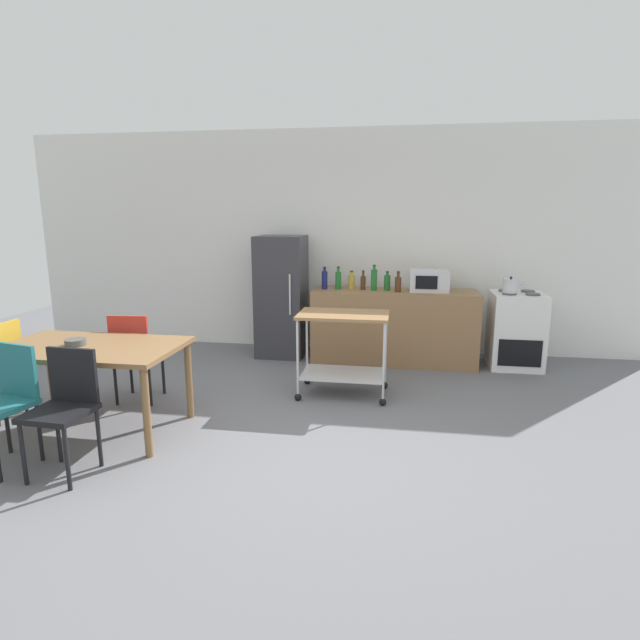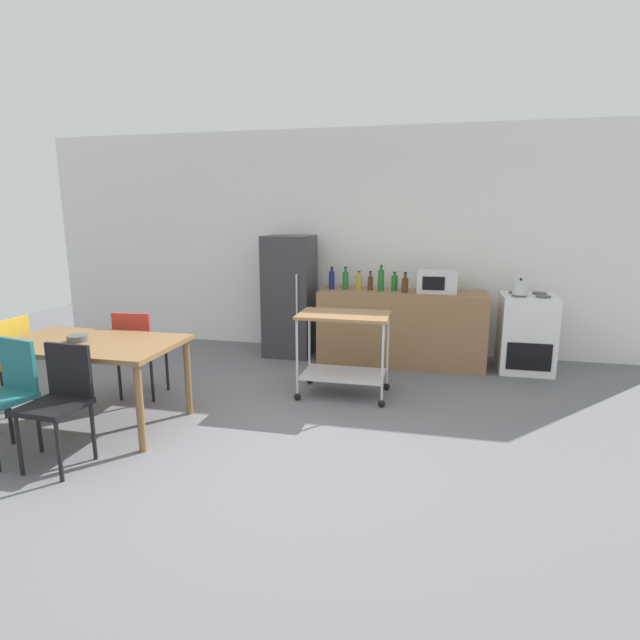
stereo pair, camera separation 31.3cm
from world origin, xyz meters
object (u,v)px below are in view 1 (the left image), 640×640
bottle_sparkling_water (387,282)px  bottle_soy_sauce (398,284)px  bottle_soda (325,280)px  chair_teal (5,397)px  bottle_vinegar (338,280)px  stove_oven (516,330)px  microwave (429,281)px  bottle_olive_oil (363,282)px  kitchen_cart (343,340)px  bottle_hot_sauce (351,282)px  kettle (511,286)px  bottle_sesame_oil (374,279)px  chair_black (64,403)px  dining_table (90,355)px  refrigerator (282,296)px  fruit_bowl (76,342)px  chair_red (135,351)px

bottle_sparkling_water → bottle_soy_sauce: bearing=-38.1°
bottle_soda → bottle_sparkling_water: 0.77m
chair_teal → bottle_vinegar: bottle_vinegar is taller
stove_oven → microwave: size_ratio=2.00×
stove_oven → bottle_olive_oil: bottle_olive_oil is taller
kitchen_cart → bottle_hot_sauce: 1.42m
bottle_olive_oil → kettle: (1.73, -0.10, 0.01)m
chair_teal → bottle_olive_oil: bottle_olive_oil is taller
bottle_olive_oil → microwave: 0.80m
kitchen_cart → chair_teal: bearing=-140.7°
bottle_soda → bottle_sesame_oil: (0.61, -0.01, 0.02)m
chair_black → bottle_sparkling_water: (2.15, 3.18, 0.48)m
bottle_soda → bottle_soy_sauce: bottle_soda is taller
microwave → kettle: size_ratio=1.92×
chair_black → bottle_soy_sauce: size_ratio=3.62×
bottle_hot_sauce → microwave: bearing=-4.8°
bottle_soy_sauce → kitchen_cart: bearing=-113.7°
bottle_soy_sauce → bottle_vinegar: bearing=171.5°
kitchen_cart → bottle_vinegar: size_ratio=3.25×
chair_teal → bottle_sesame_oil: 4.01m
chair_black → kettle: 4.75m
bottle_hot_sauce → bottle_sesame_oil: (0.29, -0.11, 0.05)m
dining_table → bottle_soy_sauce: size_ratio=6.10×
bottle_soy_sauce → chair_teal: bearing=-132.5°
bottle_soda → bottle_olive_oil: bearing=4.7°
stove_oven → bottle_sesame_oil: (-1.71, -0.04, 0.58)m
bottle_olive_oil → bottle_soy_sauce: bottle_soy_sauce is taller
stove_oven → bottle_vinegar: 2.23m
bottle_soda → bottle_soy_sauce: (0.90, -0.07, -0.02)m
bottle_sparkling_water → bottle_vinegar: bearing=179.4°
refrigerator → bottle_soy_sauce: 1.51m
kitchen_cart → bottle_sesame_oil: size_ratio=2.91×
bottle_vinegar → microwave: size_ratio=0.61×
bottle_soy_sauce → bottle_sparkling_water: bearing=141.9°
stove_oven → bottle_soda: size_ratio=3.30×
bottle_soda → stove_oven: bearing=0.9°
stove_oven → bottle_soy_sauce: size_ratio=3.74×
refrigerator → bottle_soda: refrigerator is taller
bottle_hot_sauce → fruit_bowl: (-2.05, -2.58, -0.21)m
dining_table → bottle_soy_sauce: bottle_soy_sauce is taller
microwave → bottle_soda: bearing=-179.1°
bottle_soy_sauce → fruit_bowl: (-2.63, -2.41, -0.22)m
bottle_vinegar → chair_red: bearing=-133.9°
chair_teal → bottle_hot_sauce: 3.92m
chair_teal → bottle_sesame_oil: bearing=63.4°
fruit_bowl → chair_teal: bearing=-104.0°
chair_red → bottle_sparkling_water: bottle_sparkling_water is taller
kitchen_cart → bottle_soda: 1.39m
bottle_soy_sauce → refrigerator: bearing=172.7°
stove_oven → fruit_bowl: stove_oven is taller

